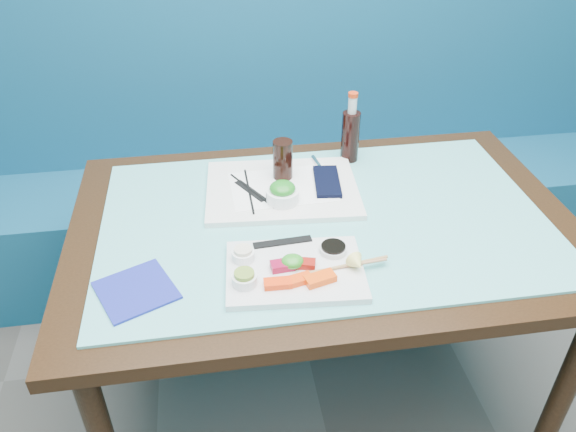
{
  "coord_description": "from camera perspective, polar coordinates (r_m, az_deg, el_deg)",
  "views": [
    {
      "loc": [
        -0.29,
        0.21,
        1.66
      ],
      "look_at": [
        -0.11,
        1.41,
        0.8
      ],
      "focal_mm": 35.0,
      "sensor_mm": 36.0,
      "label": 1
    }
  ],
  "objects": [
    {
      "name": "soy_fill",
      "position": [
        1.4,
        4.63,
        -3.09
      ],
      "size": [
        0.08,
        0.08,
        0.01
      ],
      "primitive_type": "cylinder",
      "rotation": [
        0.0,
        0.0,
        0.35
      ],
      "color": "black",
      "rests_on": "soy_dish"
    },
    {
      "name": "black_chopstick_b",
      "position": [
        1.64,
        -3.69,
        2.6
      ],
      "size": [
        0.11,
        0.2,
        0.01
      ],
      "primitive_type": "cylinder",
      "rotation": [
        1.57,
        0.0,
        0.49
      ],
      "color": "black",
      "rests_on": "serving_tray"
    },
    {
      "name": "wooden_chopstick_b",
      "position": [
        1.37,
        5.82,
        -5.11
      ],
      "size": [
        0.21,
        0.03,
        0.01
      ],
      "primitive_type": "cylinder",
      "rotation": [
        1.57,
        0.0,
        -1.47
      ],
      "color": "#AD7651",
      "rests_on": "sashimi_plate"
    },
    {
      "name": "ramekin_ginger",
      "position": [
        1.38,
        -4.57,
        -4.0
      ],
      "size": [
        0.07,
        0.07,
        0.02
      ],
      "primitive_type": "cylinder",
      "rotation": [
        0.0,
        0.0,
        -0.32
      ],
      "color": "white",
      "rests_on": "sashimi_plate"
    },
    {
      "name": "wasabi_fill",
      "position": [
        1.3,
        -4.47,
        -5.88
      ],
      "size": [
        0.05,
        0.05,
        0.01
      ],
      "primitive_type": "cylinder",
      "rotation": [
        0.0,
        0.0,
        -0.02
      ],
      "color": "olive",
      "rests_on": "ramekin_wasabi"
    },
    {
      "name": "sashimi_plate",
      "position": [
        1.36,
        0.72,
        -5.63
      ],
      "size": [
        0.35,
        0.26,
        0.02
      ],
      "primitive_type": "cube",
      "rotation": [
        0.0,
        0.0,
        -0.08
      ],
      "color": "silver",
      "rests_on": "glass_top"
    },
    {
      "name": "tray_sleeve",
      "position": [
        1.64,
        -3.83,
        2.56
      ],
      "size": [
        0.09,
        0.13,
        0.0
      ],
      "primitive_type": "cube",
      "rotation": [
        0.0,
        0.0,
        0.52
      ],
      "color": "black",
      "rests_on": "serving_tray"
    },
    {
      "name": "cola_glass",
      "position": [
        1.67,
        -0.54,
        5.74
      ],
      "size": [
        0.07,
        0.07,
        0.12
      ],
      "primitive_type": "cylinder",
      "rotation": [
        0.0,
        0.0,
        0.17
      ],
      "color": "black",
      "rests_on": "serving_tray"
    },
    {
      "name": "soy_dish",
      "position": [
        1.41,
        4.62,
        -3.4
      ],
      "size": [
        0.08,
        0.08,
        0.01
      ],
      "primitive_type": "cylinder",
      "rotation": [
        0.0,
        0.0,
        0.18
      ],
      "color": "silver",
      "rests_on": "sashimi_plate"
    },
    {
      "name": "booth_bench",
      "position": [
        2.46,
        -0.62,
        3.72
      ],
      "size": [
        3.0,
        0.56,
        1.17
      ],
      "color": "navy",
      "rests_on": "ground"
    },
    {
      "name": "chopstick_sleeve",
      "position": [
        1.44,
        -0.55,
        -2.66
      ],
      "size": [
        0.15,
        0.03,
        0.0
      ],
      "primitive_type": "cube",
      "rotation": [
        0.0,
        0.0,
        0.07
      ],
      "color": "black",
      "rests_on": "sashimi_plate"
    },
    {
      "name": "seaweed_garnish",
      "position": [
        1.36,
        0.45,
        -4.63
      ],
      "size": [
        0.06,
        0.05,
        0.03
      ],
      "primitive_type": "ellipsoid",
      "rotation": [
        0.0,
        0.0,
        -0.09
      ],
      "color": "#2A8E20",
      "rests_on": "sashimi_plate"
    },
    {
      "name": "wooden_chopstick_a",
      "position": [
        1.36,
        5.41,
        -5.14
      ],
      "size": [
        0.24,
        0.05,
        0.01
      ],
      "primitive_type": "cylinder",
      "rotation": [
        1.57,
        0.0,
        -1.41
      ],
      "color": "#9E7C4A",
      "rests_on": "sashimi_plate"
    },
    {
      "name": "salmon_left",
      "position": [
        1.31,
        -1.05,
        -6.86
      ],
      "size": [
        0.07,
        0.03,
        0.02
      ],
      "primitive_type": "cube",
      "rotation": [
        0.0,
        0.0,
        -0.03
      ],
      "color": "#FF370A",
      "rests_on": "sashimi_plate"
    },
    {
      "name": "ginger_fill",
      "position": [
        1.37,
        -4.6,
        -3.48
      ],
      "size": [
        0.06,
        0.06,
        0.01
      ],
      "primitive_type": "cylinder",
      "rotation": [
        0.0,
        0.0,
        -0.43
      ],
      "color": "beige",
      "rests_on": "ramekin_ginger"
    },
    {
      "name": "seaweed_bowl",
      "position": [
        1.58,
        -0.56,
        2.08
      ],
      "size": [
        0.12,
        0.12,
        0.04
      ],
      "primitive_type": "cylinder",
      "rotation": [
        0.0,
        0.0,
        -0.3
      ],
      "color": "white",
      "rests_on": "serving_tray"
    },
    {
      "name": "fork",
      "position": [
        1.76,
        3.08,
        5.27
      ],
      "size": [
        0.03,
        0.1,
        0.01
      ],
      "primitive_type": "cylinder",
      "rotation": [
        1.57,
        0.0,
        0.14
      ],
      "color": "silver",
      "rests_on": "serving_tray"
    },
    {
      "name": "paper_placemat",
      "position": [
        1.66,
        -0.59,
        2.99
      ],
      "size": [
        0.31,
        0.22,
        0.0
      ],
      "primitive_type": "cube",
      "rotation": [
        0.0,
        0.0,
        0.04
      ],
      "color": "white",
      "rests_on": "serving_tray"
    },
    {
      "name": "ramekin_wasabi",
      "position": [
        1.31,
        -4.44,
        -6.45
      ],
      "size": [
        0.07,
        0.07,
        0.02
      ],
      "primitive_type": "cylinder",
      "rotation": [
        0.0,
        0.0,
        -0.27
      ],
      "color": "white",
      "rests_on": "sashimi_plate"
    },
    {
      "name": "glass_top",
      "position": [
        1.56,
        3.74,
        -0.29
      ],
      "size": [
        1.22,
        0.76,
        0.01
      ],
      "primitive_type": "cube",
      "color": "#5FBFBE",
      "rests_on": "dining_table"
    },
    {
      "name": "cola_bottle_cap",
      "position": [
        1.75,
        6.64,
        12.13
      ],
      "size": [
        0.03,
        0.03,
        0.01
      ],
      "primitive_type": "cylinder",
      "rotation": [
        0.0,
        0.0,
        0.05
      ],
      "color": "red",
      "rests_on": "cola_bottle_neck"
    },
    {
      "name": "salmon_right",
      "position": [
        1.32,
        3.28,
        -6.37
      ],
      "size": [
        0.08,
        0.05,
        0.02
      ],
      "primitive_type": "cube",
      "rotation": [
        0.0,
        0.0,
        0.28
      ],
      "color": "#FF4B0A",
      "rests_on": "sashimi_plate"
    },
    {
      "name": "tuna_left",
      "position": [
        1.35,
        -0.57,
        -5.06
      ],
      "size": [
        0.06,
        0.04,
        0.02
      ],
      "primitive_type": "cube",
      "rotation": [
        0.0,
        0.0,
        0.09
      ],
      "color": "maroon",
      "rests_on": "sashimi_plate"
    },
    {
      "name": "serving_tray",
      "position": [
        1.66,
        -0.59,
        2.72
      ],
      "size": [
        0.47,
        0.36,
        0.02
      ],
      "primitive_type": "cube",
      "rotation": [
        0.0,
        0.0,
        -0.07
      ],
      "color": "white",
      "rests_on": "glass_top"
    },
    {
      "name": "salmon_mid",
      "position": [
        1.32,
        1.08,
        -6.5
      ],
      "size": [
        0.07,
        0.04,
        0.02
      ],
      "primitive_type": "cube",
      "rotation": [
        0.0,
        0.0,
        0.24
      ],
      "color": "#FF400A",
      "rests_on": "sashimi_plate"
    },
    {
      "name": "cola_bottle_body",
      "position": [
        1.81,
        6.34,
        8.02
      ],
      "size": [
        0.06,
        0.06,
        0.16
      ],
      "primitive_type": "cylinder",
      "rotation": [
        0.0,
        0.0,
        0.08
      ],
      "color": "black",
      "rests_on": "glass_top"
    },
    {
      "name": "cola_bottle_neck",
      "position": [
        1.76,
        6.57,
        11.15
      ],
      "size": [
        0.03,
        0.03,
        0.05
      ],
      "primitive_type": "cylinder",
      "rotation": [
        0.0,
        0.0,
        0.15
      ],
      "color": "silver",
      "rests_on": "cola_bottle_body"
    },
    {
      "name": "lemon_wedge",
      "position": [
        1.35,
        7.05,
        -4.81
      ],
      "size": [
        0.05,
        0.05,
        0.04
      ],
      "primitive_type": "cone",
      "rotation": [
        1.57,
        0.0,
        0.26
      ],
      "color": "#FFF278",
      "rests_on": "sashimi_plate"
    },
    {
      "name": "black_chopstick_a",
      "position": [
        1.64,
        -3.97,
        2.58
      ],
      "size": [
        0.01,
        0.24,
        0.01
      ],
      "primitive_type": "cylinder",
      "rotation": [
        1.57,
        0.0,
        0.01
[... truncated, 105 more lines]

